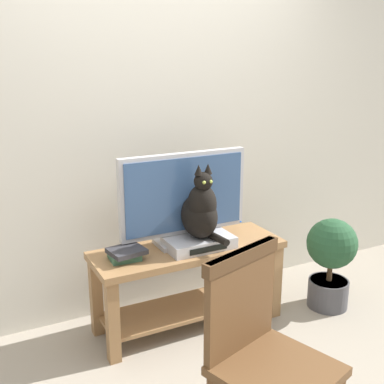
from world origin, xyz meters
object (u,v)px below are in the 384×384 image
Objects in this scene: wooden_chair at (261,346)px; potted_plant at (331,258)px; tv_stand at (189,272)px; media_box at (199,242)px; cat at (201,210)px; book_stack at (126,254)px; tv at (184,197)px.

wooden_chair is 1.52m from potted_plant.
tv_stand is 0.23m from media_box.
wooden_chair is (-0.28, -1.06, -0.25)m from cat.
tv_stand is at bearing 1.30° from book_stack.
cat reaches higher than tv_stand.
cat is (0.05, -0.07, 0.43)m from tv_stand.
cat reaches higher than wooden_chair.
wooden_chair reaches higher than book_stack.
potted_plant reaches higher than book_stack.
media_box is at bearing 93.80° from cat.
wooden_chair is at bearing -104.69° from cat.
tv_stand is 1.45× the size of tv.
tv is 0.90× the size of wooden_chair.
tv_stand is 1.03m from potted_plant.
tv reaches higher than cat.
wooden_chair is at bearing -79.75° from book_stack.
wooden_chair is at bearing -101.36° from tv_stand.
tv_stand is 5.53× the size of book_stack.
book_stack is (-0.43, -0.07, -0.27)m from tv.
tv reaches higher than book_stack.
tv_stand is 0.49m from tv.
media_box is (0.05, -0.11, -0.28)m from tv.
book_stack is at bearing 173.27° from cat.
media_box is at bearing 168.56° from potted_plant.
tv is at bearing 111.61° from cat.
wooden_chair reaches higher than tv_stand.
tv_stand is 0.44m from cat.
cat is 0.74× the size of potted_plant.
cat reaches higher than book_stack.
cat is (0.05, -0.13, -0.06)m from tv.
book_stack is at bearing 100.25° from wooden_chair.
book_stack is 0.34× the size of potted_plant.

